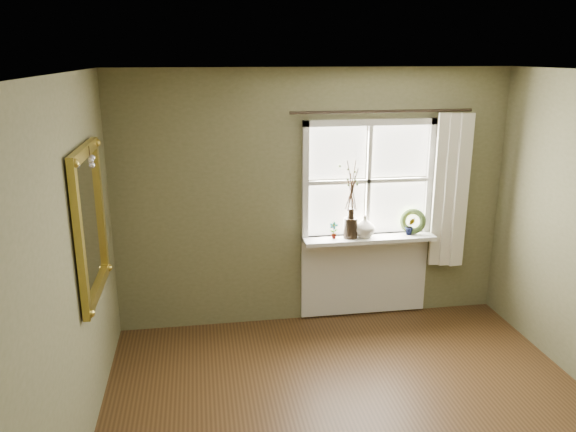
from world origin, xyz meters
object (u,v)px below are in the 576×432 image
Objects in this scene: dark_jug at (350,228)px; gilt_mirror at (90,222)px; wreath at (413,224)px; cream_vase at (365,226)px.

gilt_mirror is (-2.31, -1.03, 0.48)m from dark_jug.
gilt_mirror is at bearing -136.50° from wreath.
dark_jug is 0.68m from wreath.
gilt_mirror is at bearing -155.99° from dark_jug.
cream_vase is 0.85× the size of wreath.
gilt_mirror is at bearing -157.28° from cream_vase.
wreath is at bearing 4.33° from cream_vase.
gilt_mirror is (-2.99, -1.07, 0.48)m from wreath.
cream_vase is 0.20× the size of gilt_mirror.
cream_vase is (0.15, 0.00, 0.01)m from dark_jug.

